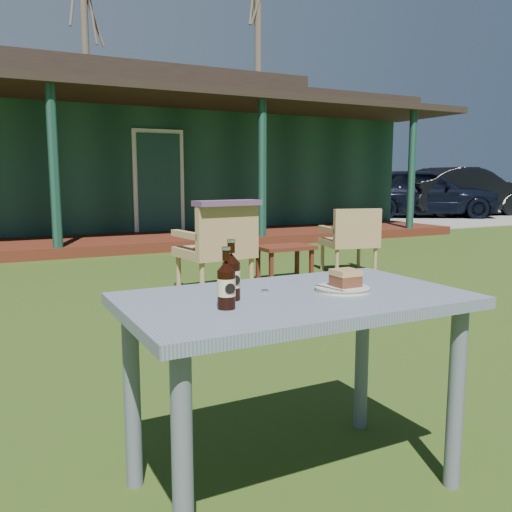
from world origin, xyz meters
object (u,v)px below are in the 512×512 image
cola_bottle_near (231,276)px  car_near (421,192)px  armchair_left (219,244)px  plate (343,288)px  cafe_table (295,323)px  side_table (285,251)px  cola_bottle_far (226,284)px  car_far (462,192)px  armchair_right (351,237)px  cake_slice (346,278)px

cola_bottle_near → car_near: bearing=43.6°
cola_bottle_near → armchair_left: size_ratio=0.23×
plate → armchair_left: (0.89, 3.23, -0.24)m
cafe_table → armchair_left: armchair_left is taller
side_table → cafe_table: bearing=-119.7°
cola_bottle_far → side_table: cola_bottle_far is taller
car_far → armchair_right: bearing=130.5°
cola_bottle_near → armchair_right: size_ratio=0.26×
side_table → car_far: bearing=33.6°
cake_slice → armchair_left: bearing=74.8°
armchair_right → side_table: size_ratio=1.29×
car_far → plate: size_ratio=21.42×
plate → cola_bottle_far: bearing=-173.3°
armchair_right → armchair_left: bearing=-169.4°
car_far → cola_bottle_near: car_far is taller
cola_bottle_near → side_table: bearing=57.2°
cola_bottle_far → armchair_left: cola_bottle_far is taller
side_table → cake_slice: bearing=-117.0°
car_near → cake_slice: (-10.19, -10.17, 0.05)m
cola_bottle_far → cake_slice: bearing=7.3°
cola_bottle_near → side_table: (2.21, 3.42, -0.46)m
cola_bottle_far → side_table: (2.27, 3.53, -0.46)m
cola_bottle_near → armchair_right: cola_bottle_near is taller
armchair_left → side_table: armchair_left is taller
cafe_table → armchair_left: (1.09, 3.21, -0.13)m
car_far → side_table: (-10.00, -6.64, -0.38)m
plate → cola_bottle_near: bearing=173.6°
car_near → cola_bottle_near: size_ratio=20.63×
cafe_table → armchair_left: size_ratio=1.38×
cola_bottle_near → armchair_left: 3.46m
cake_slice → cola_bottle_far: (-0.51, -0.06, 0.03)m
car_far → side_table: car_far is taller
cola_bottle_far → armchair_left: size_ratio=0.22×
armchair_left → side_table: bearing=15.4°
car_far → cola_bottle_far: size_ratio=22.31×
cafe_table → cola_bottle_far: size_ratio=6.13×
cola_bottle_near → armchair_right: 4.77m
car_far → plate: 15.53m
car_near → plate: car_near is taller
car_far → side_table: bearing=128.2°
side_table → armchair_left: bearing=-164.6°
armchair_right → side_table: (-0.98, -0.11, -0.10)m
car_far → plate: car_far is taller
cola_bottle_near → plate: bearing=-6.4°
cafe_table → side_table: 3.99m
car_near → cola_bottle_near: (-10.63, -10.13, 0.08)m
armchair_right → cafe_table: bearing=-129.6°
cake_slice → armchair_left: 3.35m
cake_slice → side_table: cake_slice is taller
cake_slice → armchair_right: bearing=52.5°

